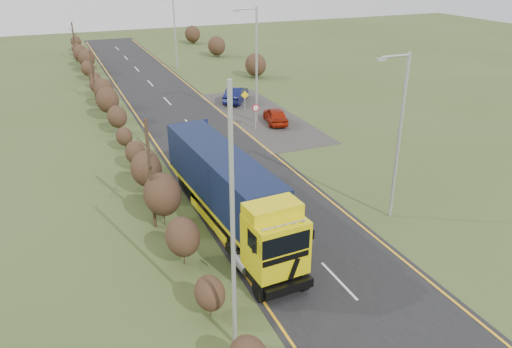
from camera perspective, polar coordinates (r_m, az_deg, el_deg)
The scene contains 14 objects.
ground at distance 25.98m, azimuth 4.78°, elevation -7.29°, with size 160.00×160.00×0.00m, color #3B491F.
road at distance 34.13m, azimuth -2.94°, elevation 0.77°, with size 8.00×120.00×0.02m, color black.
layby at distance 45.12m, azimuth 0.43°, elevation 6.66°, with size 6.00×18.00×0.02m, color #302D2B.
lane_markings at distance 33.86m, azimuth -2.76°, elevation 0.61°, with size 7.52×116.00×0.01m.
hedgerow at distance 30.22m, azimuth -12.33°, elevation 0.36°, with size 2.24×102.04×6.05m.
lorry at distance 25.96m, azimuth -3.14°, elevation -1.65°, with size 3.04×14.24×3.94m.
car_red_hatchback at distance 43.01m, azimuth 2.24°, elevation 6.69°, with size 1.59×3.96×1.35m, color maroon.
car_blue_sedan at distance 49.38m, azimuth -2.30°, elevation 9.06°, with size 1.57×4.49×1.48m, color #090E34.
streetlight_near at distance 26.86m, azimuth 15.93°, elevation 4.69°, with size 1.93×0.18×9.06m.
streetlight_mid at distance 41.95m, azimuth -0.10°, elevation 12.78°, with size 2.03×0.19×9.59m.
streetlight_far at distance 64.46m, azimuth -9.34°, elevation 15.88°, with size 1.82×0.18×8.54m.
left_pole at distance 16.83m, azimuth -2.68°, elevation -6.11°, with size 0.16×0.16×10.04m, color #A2A4A8.
speed_sign at distance 41.17m, azimuth -0.03°, elevation 7.09°, with size 0.59×0.10×2.15m.
warning_board at distance 46.16m, azimuth -1.28°, elevation 8.57°, with size 0.74×0.11×1.93m.
Camera 1 is at (-10.60, -19.53, 13.45)m, focal length 35.00 mm.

